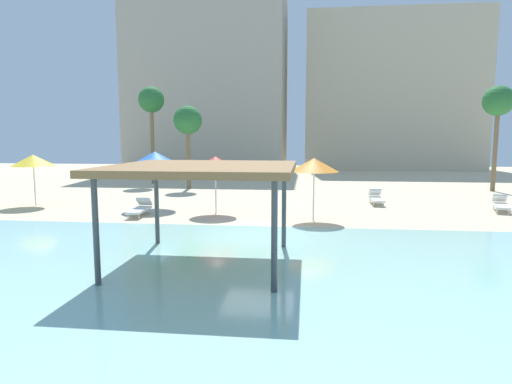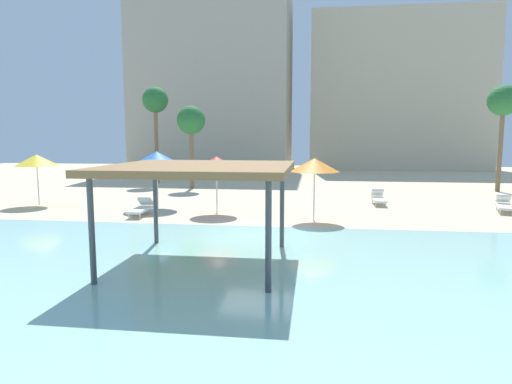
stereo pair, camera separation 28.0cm
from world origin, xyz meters
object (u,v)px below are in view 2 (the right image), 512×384
(palm_tree_2, at_px, (155,103))
(palm_tree_0, at_px, (503,103))
(lounge_chair_1, at_px, (504,205))
(lounge_chair_4, at_px, (379,198))
(shade_pavilion, at_px, (200,170))
(beach_umbrella_orange_2, at_px, (315,165))
(lounge_chair_3, at_px, (141,208))
(beach_umbrella_red_4, at_px, (216,162))
(beach_umbrella_blue_1, at_px, (157,158))
(palm_tree_1, at_px, (191,122))
(beach_umbrella_yellow_3, at_px, (37,160))

(palm_tree_2, bearing_deg, palm_tree_0, -5.22)
(lounge_chair_1, bearing_deg, lounge_chair_4, -89.85)
(shade_pavilion, relative_size, lounge_chair_4, 2.50)
(beach_umbrella_orange_2, relative_size, lounge_chair_1, 1.30)
(beach_umbrella_orange_2, relative_size, palm_tree_0, 0.39)
(lounge_chair_3, relative_size, palm_tree_2, 0.27)
(beach_umbrella_orange_2, distance_m, palm_tree_2, 18.35)
(beach_umbrella_orange_2, distance_m, palm_tree_0, 16.66)
(beach_umbrella_red_4, relative_size, lounge_chair_1, 1.30)
(lounge_chair_1, bearing_deg, shade_pavilion, -33.03)
(shade_pavilion, bearing_deg, palm_tree_2, 113.26)
(beach_umbrella_blue_1, relative_size, palm_tree_1, 0.50)
(lounge_chair_1, bearing_deg, beach_umbrella_yellow_3, -71.34)
(beach_umbrella_blue_1, relative_size, lounge_chair_1, 1.39)
(beach_umbrella_yellow_3, distance_m, beach_umbrella_red_4, 9.63)
(beach_umbrella_red_4, distance_m, lounge_chair_4, 8.75)
(lounge_chair_4, bearing_deg, palm_tree_2, -119.10)
(beach_umbrella_blue_1, relative_size, lounge_chair_4, 1.45)
(palm_tree_0, bearing_deg, lounge_chair_3, -149.78)
(beach_umbrella_blue_1, xyz_separation_m, palm_tree_1, (-0.64, 8.34, 2.06))
(beach_umbrella_red_4, distance_m, lounge_chair_3, 3.89)
(lounge_chair_3, height_order, palm_tree_2, palm_tree_2)
(beach_umbrella_red_4, bearing_deg, beach_umbrella_orange_2, -15.89)
(beach_umbrella_yellow_3, height_order, lounge_chair_4, beach_umbrella_yellow_3)
(beach_umbrella_red_4, distance_m, palm_tree_2, 14.85)
(lounge_chair_4, distance_m, palm_tree_1, 13.58)
(palm_tree_1, bearing_deg, lounge_chair_4, -26.73)
(lounge_chair_3, relative_size, palm_tree_1, 0.35)
(lounge_chair_1, relative_size, lounge_chair_3, 1.03)
(beach_umbrella_orange_2, relative_size, lounge_chair_3, 1.35)
(shade_pavilion, xyz_separation_m, beach_umbrella_blue_1, (-4.58, 9.13, -0.12))
(beach_umbrella_red_4, xyz_separation_m, palm_tree_0, (16.02, 10.21, 3.25))
(palm_tree_2, bearing_deg, beach_umbrella_blue_1, -69.63)
(beach_umbrella_blue_1, distance_m, lounge_chair_1, 16.51)
(beach_umbrella_red_4, xyz_separation_m, palm_tree_2, (-7.38, 12.35, 3.71))
(beach_umbrella_yellow_3, height_order, lounge_chair_1, beach_umbrella_yellow_3)
(lounge_chair_4, bearing_deg, beach_umbrella_orange_2, -33.16)
(beach_umbrella_red_4, bearing_deg, palm_tree_0, 32.51)
(beach_umbrella_blue_1, height_order, lounge_chair_1, beach_umbrella_blue_1)
(beach_umbrella_orange_2, relative_size, lounge_chair_4, 1.36)
(lounge_chair_4, bearing_deg, beach_umbrella_red_4, -63.69)
(lounge_chair_3, bearing_deg, palm_tree_1, -179.08)
(shade_pavilion, xyz_separation_m, beach_umbrella_orange_2, (3.01, 6.75, -0.24))
(lounge_chair_4, height_order, palm_tree_0, palm_tree_0)
(beach_umbrella_yellow_3, relative_size, palm_tree_1, 0.46)
(palm_tree_0, relative_size, palm_tree_2, 0.93)
(palm_tree_2, bearing_deg, lounge_chair_4, -29.96)
(palm_tree_2, bearing_deg, beach_umbrella_red_4, -59.14)
(shade_pavilion, bearing_deg, beach_umbrella_blue_1, 116.65)
(beach_umbrella_orange_2, xyz_separation_m, beach_umbrella_red_4, (-4.38, 1.25, 0.00))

